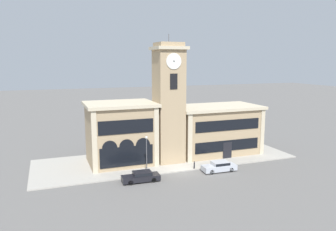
{
  "coord_description": "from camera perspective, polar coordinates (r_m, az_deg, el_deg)",
  "views": [
    {
      "loc": [
        -17.04,
        -40.07,
        15.15
      ],
      "look_at": [
        -0.85,
        3.18,
        7.5
      ],
      "focal_mm": 35.0,
      "sensor_mm": 36.0,
      "label": 1
    }
  ],
  "objects": [
    {
      "name": "ground_plane",
      "position": [
        46.1,
        2.41,
        -9.79
      ],
      "size": [
        300.0,
        300.0,
        0.0
      ],
      "primitive_type": "plane",
      "color": "#605E5B"
    },
    {
      "name": "sidewalk_kerb",
      "position": [
        51.71,
        -0.36,
        -7.54
      ],
      "size": [
        39.65,
        12.73,
        0.15
      ],
      "color": "#A39E93",
      "rests_on": "ground_plane"
    },
    {
      "name": "clock_tower",
      "position": [
        48.71,
        0.13,
        2.14
      ],
      "size": [
        4.65,
        4.65,
        19.06
      ],
      "color": "tan",
      "rests_on": "ground_plane"
    },
    {
      "name": "town_hall_left_wing",
      "position": [
        49.19,
        -8.26,
        -3.05
      ],
      "size": [
        10.12,
        8.26,
        9.19
      ],
      "color": "tan",
      "rests_on": "ground_plane"
    },
    {
      "name": "town_hall_right_wing",
      "position": [
        54.9,
        8.35,
        -2.4
      ],
      "size": [
        14.25,
        8.26,
        7.97
      ],
      "color": "tan",
      "rests_on": "ground_plane"
    },
    {
      "name": "parked_car_near",
      "position": [
        42.49,
        -4.68,
        -10.52
      ],
      "size": [
        4.88,
        1.92,
        1.32
      ],
      "rotation": [
        0.0,
        0.0,
        3.1
      ],
      "color": "black",
      "rests_on": "ground_plane"
    },
    {
      "name": "parked_car_mid",
      "position": [
        46.64,
        8.95,
        -8.72
      ],
      "size": [
        4.85,
        2.01,
        1.4
      ],
      "rotation": [
        0.0,
        0.0,
        3.1
      ],
      "color": "#B2B7C1",
      "rests_on": "ground_plane"
    },
    {
      "name": "street_lamp",
      "position": [
        43.96,
        -3.76,
        -5.82
      ],
      "size": [
        0.36,
        0.36,
        5.21
      ],
      "color": "#4C4C51",
      "rests_on": "sidewalk_kerb"
    },
    {
      "name": "bollard",
      "position": [
        46.94,
        4.6,
        -8.6
      ],
      "size": [
        0.18,
        0.18,
        1.06
      ],
      "color": "black",
      "rests_on": "sidewalk_kerb"
    }
  ]
}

